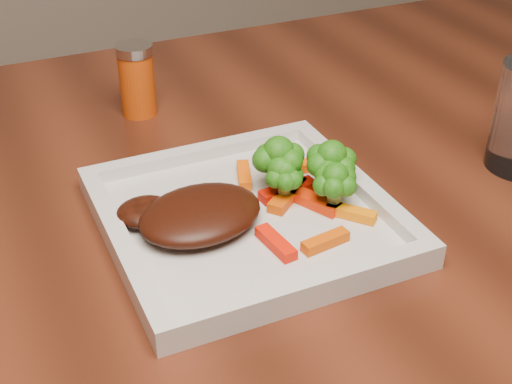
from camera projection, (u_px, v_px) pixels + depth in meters
name	position (u px, v px, depth m)	size (l,w,h in m)	color
plate	(247.00, 221.00, 0.70)	(0.27, 0.27, 0.01)	silver
steak	(200.00, 214.00, 0.67)	(0.12, 0.09, 0.03)	#391208
broccoli_0	(278.00, 163.00, 0.71)	(0.06, 0.06, 0.07)	#1A6310
broccoli_1	(331.00, 167.00, 0.71)	(0.06, 0.06, 0.06)	#2C7A14
broccoli_2	(335.00, 184.00, 0.69)	(0.05, 0.05, 0.06)	#2E6711
broccoli_3	(284.00, 175.00, 0.70)	(0.05, 0.05, 0.06)	#2F7713
carrot_0	(325.00, 241.00, 0.65)	(0.05, 0.01, 0.01)	#D94D03
carrot_1	(351.00, 213.00, 0.69)	(0.05, 0.01, 0.01)	orange
carrot_2	(276.00, 243.00, 0.65)	(0.05, 0.01, 0.01)	red
carrot_3	(314.00, 165.00, 0.77)	(0.06, 0.02, 0.01)	#FF5404
carrot_4	(244.00, 175.00, 0.75)	(0.05, 0.01, 0.01)	#FE5B04
carrot_5	(311.00, 200.00, 0.71)	(0.06, 0.02, 0.01)	red
carrot_6	(288.00, 195.00, 0.72)	(0.06, 0.02, 0.01)	#D74703
spice_shaker	(137.00, 80.00, 0.89)	(0.04, 0.04, 0.09)	#B93E0A
carrot_7	(288.00, 190.00, 0.73)	(0.06, 0.02, 0.01)	red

